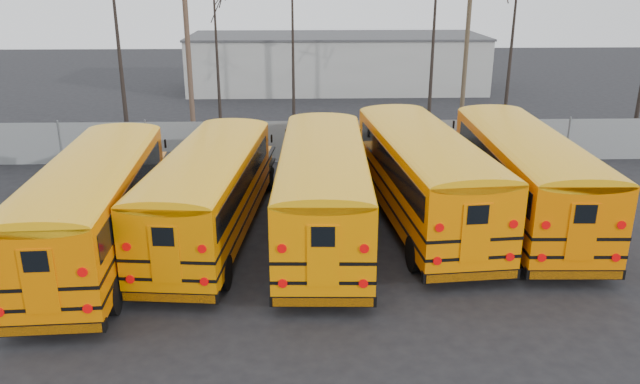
{
  "coord_description": "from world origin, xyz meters",
  "views": [
    {
      "loc": [
        -0.78,
        -16.55,
        8.48
      ],
      "look_at": [
        -0.16,
        3.07,
        1.6
      ],
      "focal_mm": 35.0,
      "sensor_mm": 36.0,
      "label": 1
    }
  ],
  "objects_px": {
    "bus_a": "(96,198)",
    "bus_c": "(323,182)",
    "bus_b": "(210,185)",
    "bus_d": "(422,169)",
    "bus_e": "(523,168)",
    "utility_pole_right": "(466,50)",
    "utility_pole_left": "(189,59)"
  },
  "relations": [
    {
      "from": "bus_a",
      "to": "bus_c",
      "type": "relative_size",
      "value": 0.98
    },
    {
      "from": "bus_b",
      "to": "bus_c",
      "type": "distance_m",
      "value": 3.73
    },
    {
      "from": "bus_b",
      "to": "bus_d",
      "type": "bearing_deg",
      "value": 15.24
    },
    {
      "from": "bus_e",
      "to": "utility_pole_right",
      "type": "distance_m",
      "value": 16.08
    },
    {
      "from": "utility_pole_left",
      "to": "utility_pole_right",
      "type": "relative_size",
      "value": 1.01
    },
    {
      "from": "bus_a",
      "to": "utility_pole_left",
      "type": "bearing_deg",
      "value": 84.3
    },
    {
      "from": "bus_c",
      "to": "bus_d",
      "type": "xyz_separation_m",
      "value": [
        3.54,
        1.34,
        0.02
      ]
    },
    {
      "from": "bus_d",
      "to": "utility_pole_right",
      "type": "bearing_deg",
      "value": 65.9
    },
    {
      "from": "bus_c",
      "to": "bus_d",
      "type": "distance_m",
      "value": 3.79
    },
    {
      "from": "utility_pole_left",
      "to": "bus_e",
      "type": "bearing_deg",
      "value": -49.69
    },
    {
      "from": "utility_pole_right",
      "to": "bus_e",
      "type": "bearing_deg",
      "value": -80.89
    },
    {
      "from": "utility_pole_left",
      "to": "bus_a",
      "type": "bearing_deg",
      "value": -101.66
    },
    {
      "from": "bus_b",
      "to": "bus_c",
      "type": "bearing_deg",
      "value": 3.99
    },
    {
      "from": "utility_pole_right",
      "to": "utility_pole_left",
      "type": "bearing_deg",
      "value": -149.18
    },
    {
      "from": "bus_a",
      "to": "bus_d",
      "type": "height_order",
      "value": "bus_d"
    },
    {
      "from": "bus_c",
      "to": "bus_e",
      "type": "distance_m",
      "value": 7.25
    },
    {
      "from": "bus_b",
      "to": "utility_pole_right",
      "type": "distance_m",
      "value": 21.36
    },
    {
      "from": "bus_b",
      "to": "utility_pole_left",
      "type": "distance_m",
      "value": 13.38
    },
    {
      "from": "bus_c",
      "to": "bus_d",
      "type": "relative_size",
      "value": 0.98
    },
    {
      "from": "bus_e",
      "to": "bus_c",
      "type": "bearing_deg",
      "value": -167.9
    },
    {
      "from": "bus_a",
      "to": "bus_b",
      "type": "distance_m",
      "value": 3.6
    },
    {
      "from": "bus_a",
      "to": "bus_e",
      "type": "bearing_deg",
      "value": 7.1
    },
    {
      "from": "bus_b",
      "to": "bus_c",
      "type": "height_order",
      "value": "bus_c"
    },
    {
      "from": "bus_a",
      "to": "utility_pole_left",
      "type": "relative_size",
      "value": 1.4
    },
    {
      "from": "bus_b",
      "to": "utility_pole_left",
      "type": "relative_size",
      "value": 1.36
    },
    {
      "from": "bus_d",
      "to": "utility_pole_left",
      "type": "relative_size",
      "value": 1.45
    },
    {
      "from": "bus_d",
      "to": "bus_e",
      "type": "xyz_separation_m",
      "value": [
        3.58,
        -0.02,
        -0.02
      ]
    },
    {
      "from": "bus_e",
      "to": "utility_pole_right",
      "type": "bearing_deg",
      "value": 85.0
    },
    {
      "from": "bus_c",
      "to": "utility_pole_left",
      "type": "xyz_separation_m",
      "value": [
        -6.41,
        12.97,
        2.4
      ]
    },
    {
      "from": "bus_b",
      "to": "bus_d",
      "type": "relative_size",
      "value": 0.94
    },
    {
      "from": "bus_b",
      "to": "bus_d",
      "type": "distance_m",
      "value": 7.38
    },
    {
      "from": "bus_a",
      "to": "utility_pole_left",
      "type": "xyz_separation_m",
      "value": [
        0.67,
        14.18,
        2.43
      ]
    }
  ]
}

